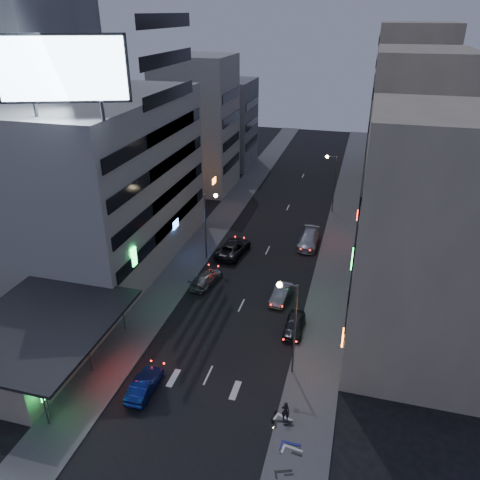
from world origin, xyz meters
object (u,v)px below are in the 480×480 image
at_px(scooter_silver_a, 304,444).
at_px(scooter_silver_b, 294,414).
at_px(scooter_black_b, 294,415).
at_px(parked_car_right_mid, 281,294).
at_px(road_car_blue, 144,385).
at_px(parked_car_right_far, 309,240).
at_px(person, 286,411).
at_px(road_car_silver, 206,278).
at_px(parked_car_right_near, 294,325).
at_px(scooter_black_a, 293,463).
at_px(scooter_blue, 302,438).
at_px(parked_car_left, 233,248).

distance_m(scooter_silver_a, scooter_silver_b, 2.55).
bearing_deg(scooter_black_b, parked_car_right_mid, 3.34).
bearing_deg(scooter_black_b, road_car_blue, 79.69).
relative_size(scooter_black_b, scooter_silver_b, 1.03).
distance_m(parked_car_right_far, person, 27.52).
height_order(road_car_silver, scooter_silver_a, road_car_silver).
xyz_separation_m(parked_car_right_near, parked_car_right_far, (-1.10, 17.26, 0.10)).
bearing_deg(parked_car_right_far, person, -85.06).
height_order(scooter_black_a, scooter_silver_b, scooter_silver_b).
bearing_deg(parked_car_right_far, parked_car_right_mid, -93.99).
xyz_separation_m(parked_car_right_mid, road_car_blue, (-7.49, -14.87, 0.02)).
relative_size(road_car_blue, scooter_black_a, 2.46).
distance_m(scooter_blue, scooter_black_b, 2.01).
height_order(road_car_silver, scooter_silver_b, road_car_silver).
bearing_deg(parked_car_right_far, parked_car_left, -150.52).
height_order(person, scooter_black_a, person).
bearing_deg(parked_car_right_far, road_car_blue, -106.66).
xyz_separation_m(road_car_silver, scooter_black_a, (12.35, -19.55, -0.07)).
relative_size(parked_car_right_far, scooter_silver_a, 2.80).
distance_m(parked_car_right_near, scooter_silver_b, 10.19).
relative_size(road_car_blue, scooter_silver_a, 2.09).
bearing_deg(parked_car_right_mid, scooter_silver_a, -68.57).
bearing_deg(scooter_black_b, parked_car_right_far, -5.03).
bearing_deg(parked_car_right_near, scooter_silver_b, -81.18).
xyz_separation_m(person, scooter_blue, (1.43, -1.79, -0.18)).
height_order(parked_car_right_near, person, person).
bearing_deg(parked_car_right_far, scooter_black_a, -83.53).
relative_size(parked_car_right_near, scooter_black_b, 2.16).
bearing_deg(parked_car_left, scooter_black_b, 122.99).
bearing_deg(parked_car_right_far, scooter_silver_a, -82.28).
relative_size(parked_car_right_near, parked_car_right_mid, 1.02).
bearing_deg(scooter_black_a, road_car_silver, 11.58).
xyz_separation_m(parked_car_right_near, road_car_blue, (-9.58, -10.21, -0.02)).
xyz_separation_m(road_car_silver, scooter_silver_b, (11.79, -15.69, -0.02)).
bearing_deg(road_car_silver, scooter_silver_b, 135.31).
bearing_deg(road_car_blue, scooter_blue, 170.68).
height_order(parked_car_right_mid, road_car_silver, road_car_silver).
relative_size(parked_car_right_near, scooter_black_a, 2.44).
relative_size(road_car_silver, person, 3.10).
height_order(road_car_blue, scooter_silver_a, road_car_blue).
relative_size(parked_car_right_far, person, 3.53).
xyz_separation_m(parked_car_left, road_car_blue, (-0.27, -22.93, -0.14)).
bearing_deg(scooter_silver_a, scooter_blue, 33.36).
xyz_separation_m(scooter_black_a, scooter_silver_a, (0.49, 1.54, 0.09)).
height_order(parked_car_right_near, parked_car_left, parked_car_left).
bearing_deg(scooter_black_a, parked_car_left, 2.60).
height_order(parked_car_left, scooter_silver_a, parked_car_left).
bearing_deg(scooter_silver_a, scooter_silver_b, 32.52).
distance_m(parked_car_right_far, scooter_black_a, 31.36).
height_order(parked_car_right_near, scooter_silver_b, parked_car_right_near).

